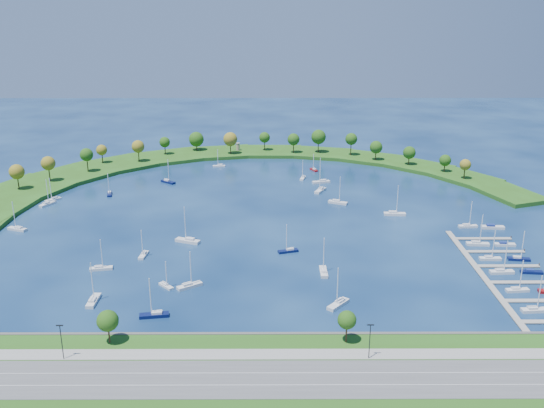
{
  "coord_description": "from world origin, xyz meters",
  "views": [
    {
      "loc": [
        4.16,
        -250.03,
        90.01
      ],
      "look_at": [
        5.0,
        5.0,
        4.0
      ],
      "focal_mm": 39.35,
      "sensor_mm": 36.0,
      "label": 1
    }
  ],
  "objects_px": {
    "moored_boat_4": "(321,181)",
    "moored_boat_10": "(189,285)",
    "moored_boat_1": "(17,228)",
    "moored_boat_21": "(314,169)",
    "moored_boat_8": "(168,181)",
    "docked_boat_11": "(492,227)",
    "moored_boat_9": "(338,202)",
    "moored_boat_19": "(338,303)",
    "moored_boat_13": "(154,314)",
    "docked_boat_9": "(505,244)",
    "dock_system": "(502,274)",
    "docked_boat_5": "(531,272)",
    "docked_boat_8": "(478,243)",
    "moored_boat_14": "(101,267)",
    "moored_boat_7": "(188,240)",
    "docked_boat_4": "(502,271)",
    "moored_boat_6": "(143,254)",
    "docked_boat_0": "(535,309)",
    "moored_boat_0": "(288,250)",
    "moored_boat_11": "(53,199)",
    "moored_boat_20": "(303,177)",
    "moored_boat_17": "(47,203)",
    "moored_boat_15": "(93,300)",
    "moored_boat_12": "(324,271)",
    "docked_boat_10": "(468,225)",
    "docked_boat_2": "(517,289)",
    "docked_boat_6": "(490,258)",
    "moored_boat_2": "(166,285)",
    "moored_boat_16": "(219,165)",
    "harbor_tower": "(238,147)",
    "docked_boat_7": "(519,258)",
    "moored_boat_5": "(320,190)",
    "moored_boat_3": "(395,213)",
    "moored_boat_18": "(109,193)"
  },
  "relations": [
    {
      "from": "moored_boat_13",
      "to": "docked_boat_9",
      "type": "distance_m",
      "value": 138.46
    },
    {
      "from": "moored_boat_5",
      "to": "docked_boat_5",
      "type": "distance_m",
      "value": 116.86
    },
    {
      "from": "moored_boat_7",
      "to": "docked_boat_4",
      "type": "relative_size",
      "value": 1.2
    },
    {
      "from": "docked_boat_8",
      "to": "moored_boat_17",
      "type": "bearing_deg",
      "value": 170.47
    },
    {
      "from": "moored_boat_6",
      "to": "docked_boat_0",
      "type": "relative_size",
      "value": 0.88
    },
    {
      "from": "docked_boat_5",
      "to": "docked_boat_8",
      "type": "distance_m",
      "value": 27.67
    },
    {
      "from": "moored_boat_19",
      "to": "docked_boat_9",
      "type": "distance_m",
      "value": 85.64
    },
    {
      "from": "docked_boat_2",
      "to": "docked_boat_6",
      "type": "relative_size",
      "value": 0.97
    },
    {
      "from": "moored_boat_13",
      "to": "docked_boat_9",
      "type": "height_order",
      "value": "moored_boat_13"
    },
    {
      "from": "moored_boat_10",
      "to": "moored_boat_11",
      "type": "height_order",
      "value": "moored_boat_10"
    },
    {
      "from": "moored_boat_5",
      "to": "docked_boat_6",
      "type": "distance_m",
      "value": 101.4
    },
    {
      "from": "moored_boat_5",
      "to": "moored_boat_13",
      "type": "distance_m",
      "value": 140.07
    },
    {
      "from": "moored_boat_4",
      "to": "moored_boat_10",
      "type": "relative_size",
      "value": 1.07
    },
    {
      "from": "moored_boat_9",
      "to": "moored_boat_11",
      "type": "height_order",
      "value": "moored_boat_9"
    },
    {
      "from": "moored_boat_8",
      "to": "moored_boat_18",
      "type": "distance_m",
      "value": 33.01
    },
    {
      "from": "moored_boat_7",
      "to": "docked_boat_5",
      "type": "height_order",
      "value": "moored_boat_7"
    },
    {
      "from": "moored_boat_18",
      "to": "docked_boat_6",
      "type": "bearing_deg",
      "value": 51.2
    },
    {
      "from": "moored_boat_6",
      "to": "moored_boat_0",
      "type": "bearing_deg",
      "value": 99.64
    },
    {
      "from": "moored_boat_8",
      "to": "moored_boat_9",
      "type": "distance_m",
      "value": 92.78
    },
    {
      "from": "moored_boat_0",
      "to": "docked_boat_9",
      "type": "distance_m",
      "value": 85.16
    },
    {
      "from": "moored_boat_17",
      "to": "moored_boat_9",
      "type": "bearing_deg",
      "value": -58.77
    },
    {
      "from": "moored_boat_7",
      "to": "moored_boat_15",
      "type": "bearing_deg",
      "value": 86.36
    },
    {
      "from": "moored_boat_8",
      "to": "docked_boat_11",
      "type": "distance_m",
      "value": 162.57
    },
    {
      "from": "harbor_tower",
      "to": "moored_boat_8",
      "type": "height_order",
      "value": "moored_boat_8"
    },
    {
      "from": "dock_system",
      "to": "moored_boat_17",
      "type": "relative_size",
      "value": 6.56
    },
    {
      "from": "moored_boat_15",
      "to": "moored_boat_10",
      "type": "bearing_deg",
      "value": -69.3
    },
    {
      "from": "moored_boat_10",
      "to": "moored_boat_14",
      "type": "xyz_separation_m",
      "value": [
        -33.3,
        14.02,
        -0.04
      ]
    },
    {
      "from": "moored_boat_1",
      "to": "moored_boat_17",
      "type": "relative_size",
      "value": 1.01
    },
    {
      "from": "docked_boat_6",
      "to": "docked_boat_7",
      "type": "height_order",
      "value": "docked_boat_7"
    },
    {
      "from": "moored_boat_9",
      "to": "moored_boat_6",
      "type": "bearing_deg",
      "value": -117.89
    },
    {
      "from": "docked_boat_9",
      "to": "docked_boat_10",
      "type": "height_order",
      "value": "docked_boat_10"
    },
    {
      "from": "moored_boat_7",
      "to": "moored_boat_12",
      "type": "relative_size",
      "value": 1.13
    },
    {
      "from": "moored_boat_19",
      "to": "docked_boat_5",
      "type": "relative_size",
      "value": 1.73
    },
    {
      "from": "harbor_tower",
      "to": "moored_boat_20",
      "type": "height_order",
      "value": "moored_boat_20"
    },
    {
      "from": "docked_boat_9",
      "to": "moored_boat_1",
      "type": "bearing_deg",
      "value": 178.3
    },
    {
      "from": "moored_boat_12",
      "to": "moored_boat_19",
      "type": "bearing_deg",
      "value": -173.8
    },
    {
      "from": "moored_boat_11",
      "to": "moored_boat_20",
      "type": "xyz_separation_m",
      "value": [
        122.08,
        36.97,
        -0.02
      ]
    },
    {
      "from": "docked_boat_11",
      "to": "dock_system",
      "type": "bearing_deg",
      "value": -101.34
    },
    {
      "from": "moored_boat_3",
      "to": "harbor_tower",
      "type": "bearing_deg",
      "value": 126.86
    },
    {
      "from": "moored_boat_6",
      "to": "moored_boat_19",
      "type": "distance_m",
      "value": 79.13
    },
    {
      "from": "moored_boat_20",
      "to": "docked_boat_10",
      "type": "bearing_deg",
      "value": 56.5
    },
    {
      "from": "moored_boat_15",
      "to": "docked_boat_8",
      "type": "distance_m",
      "value": 145.18
    },
    {
      "from": "moored_boat_13",
      "to": "docked_boat_7",
      "type": "xyz_separation_m",
      "value": [
        126.95,
        41.45,
        -0.04
      ]
    },
    {
      "from": "moored_boat_2",
      "to": "moored_boat_19",
      "type": "relative_size",
      "value": 0.72
    },
    {
      "from": "moored_boat_15",
      "to": "moored_boat_14",
      "type": "bearing_deg",
      "value": 10.59
    },
    {
      "from": "moored_boat_2",
      "to": "moored_boat_16",
      "type": "height_order",
      "value": "moored_boat_16"
    },
    {
      "from": "moored_boat_9",
      "to": "moored_boat_19",
      "type": "bearing_deg",
      "value": -71.75
    },
    {
      "from": "docked_boat_2",
      "to": "docked_boat_4",
      "type": "distance_m",
      "value": 13.9
    },
    {
      "from": "moored_boat_1",
      "to": "moored_boat_21",
      "type": "xyz_separation_m",
      "value": [
        130.6,
        93.43,
        -0.08
      ]
    },
    {
      "from": "moored_boat_7",
      "to": "docked_boat_5",
      "type": "distance_m",
      "value": 127.8
    }
  ]
}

